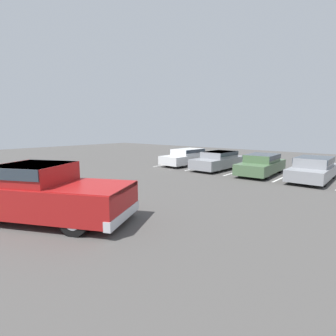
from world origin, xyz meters
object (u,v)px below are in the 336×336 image
at_px(parked_sedan_d, 313,168).
at_px(parked_sedan_a, 187,156).
at_px(parked_sedan_c, 261,164).
at_px(wheel_stop_curb, 233,164).
at_px(pickup_truck, 44,192).
at_px(parked_sedan_b, 219,160).

bearing_deg(parked_sedan_d, parked_sedan_a, -93.21).
xyz_separation_m(parked_sedan_c, parked_sedan_d, (2.83, 0.04, 0.01)).
height_order(parked_sedan_c, wheel_stop_curb, parked_sedan_c).
xyz_separation_m(parked_sedan_c, wheel_stop_curb, (-3.17, 2.68, -0.59)).
distance_m(pickup_truck, parked_sedan_d, 13.27).
distance_m(pickup_truck, parked_sedan_a, 13.29).
relative_size(parked_sedan_a, parked_sedan_b, 1.00).
xyz_separation_m(pickup_truck, parked_sedan_a, (-3.86, 12.72, -0.20)).
bearing_deg(parked_sedan_b, wheel_stop_curb, -175.00).
bearing_deg(parked_sedan_c, parked_sedan_b, -95.52).
relative_size(parked_sedan_a, wheel_stop_curb, 2.63).
height_order(parked_sedan_d, wheel_stop_curb, parked_sedan_d).
distance_m(parked_sedan_a, parked_sedan_b, 2.93).
height_order(parked_sedan_b, parked_sedan_c, parked_sedan_c).
bearing_deg(parked_sedan_a, parked_sedan_b, 85.60).
relative_size(parked_sedan_c, parked_sedan_d, 0.99).
bearing_deg(parked_sedan_a, pickup_truck, 18.47).
xyz_separation_m(parked_sedan_d, wheel_stop_curb, (-6.00, 2.63, -0.60)).
xyz_separation_m(parked_sedan_b, parked_sedan_c, (3.01, -0.13, 0.01)).
bearing_deg(pickup_truck, parked_sedan_a, 79.92).
bearing_deg(parked_sedan_d, wheel_stop_curb, -114.36).
height_order(parked_sedan_c, parked_sedan_d, parked_sedan_d).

